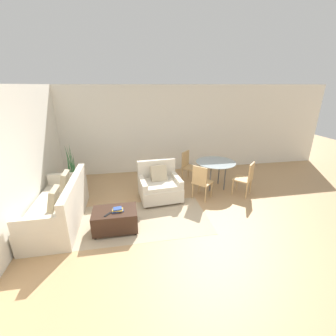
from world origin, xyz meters
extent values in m
plane|color=tan|center=(0.00, 0.00, 0.00)|extent=(20.00, 20.00, 0.00)
cube|color=white|center=(0.00, 3.67, 1.38)|extent=(12.00, 0.06, 2.75)
cube|color=white|center=(-2.89, 1.50, 1.38)|extent=(0.06, 12.00, 2.75)
cube|color=tan|center=(-0.65, 0.73, 0.00)|extent=(2.85, 1.55, 0.00)
cube|color=brown|center=(-0.65, 0.15, 0.00)|extent=(2.79, 0.05, 0.00)
cube|color=brown|center=(-0.65, 0.34, 0.00)|extent=(2.79, 0.05, 0.00)
cube|color=brown|center=(-0.65, 0.53, 0.00)|extent=(2.79, 0.05, 0.00)
cube|color=brown|center=(-0.65, 0.73, 0.00)|extent=(2.79, 0.05, 0.00)
cube|color=brown|center=(-0.65, 0.92, 0.00)|extent=(2.79, 0.05, 0.00)
cube|color=brown|center=(-0.65, 1.12, 0.00)|extent=(2.79, 0.05, 0.00)
cube|color=brown|center=(-0.65, 1.31, 0.00)|extent=(2.79, 0.05, 0.00)
cube|color=beige|center=(-2.37, 0.98, 0.23)|extent=(0.91, 2.09, 0.46)
cube|color=beige|center=(-1.99, 0.98, 0.69)|extent=(0.14, 2.09, 0.48)
cube|color=beige|center=(-2.37, 1.97, 0.59)|extent=(0.84, 0.12, 0.26)
cube|color=beige|center=(-2.37, 0.00, 0.59)|extent=(0.84, 0.12, 0.26)
cube|color=tan|center=(-2.28, 1.45, 0.74)|extent=(0.19, 0.40, 0.41)
cube|color=tan|center=(-2.28, 0.62, 0.74)|extent=(0.19, 0.40, 0.41)
cube|color=beige|center=(-0.12, 1.58, 0.22)|extent=(1.06, 0.95, 0.33)
cube|color=beige|center=(-0.12, 1.55, 0.44)|extent=(0.81, 0.81, 0.10)
cube|color=beige|center=(-0.15, 1.95, 0.66)|extent=(0.99, 0.21, 0.55)
cube|color=beige|center=(-0.55, 1.54, 0.49)|extent=(0.19, 0.81, 0.20)
cube|color=beige|center=(0.31, 1.62, 0.49)|extent=(0.19, 0.81, 0.20)
cylinder|color=brown|center=(-0.50, 1.19, 0.03)|extent=(0.05, 0.05, 0.06)
cylinder|color=brown|center=(0.32, 1.27, 0.03)|extent=(0.05, 0.05, 0.06)
cylinder|color=brown|center=(-0.56, 1.90, 0.03)|extent=(0.05, 0.05, 0.06)
cylinder|color=brown|center=(0.26, 1.97, 0.03)|extent=(0.05, 0.05, 0.06)
cube|color=tan|center=(-0.13, 1.69, 0.66)|extent=(0.41, 0.25, 0.41)
cube|color=#382319|center=(-1.18, 0.47, 0.24)|extent=(0.86, 0.56, 0.40)
cylinder|color=black|center=(-1.56, 0.24, 0.02)|extent=(0.04, 0.04, 0.04)
cylinder|color=black|center=(-0.80, 0.24, 0.02)|extent=(0.04, 0.04, 0.04)
cylinder|color=black|center=(-1.56, 0.70, 0.02)|extent=(0.04, 0.04, 0.04)
cylinder|color=black|center=(-0.80, 0.70, 0.02)|extent=(0.04, 0.04, 0.04)
cube|color=#2D478C|center=(-1.12, 0.45, 0.45)|extent=(0.23, 0.17, 0.02)
cube|color=gold|center=(-1.12, 0.44, 0.47)|extent=(0.21, 0.16, 0.02)
cube|color=#2D478C|center=(-1.12, 0.45, 0.49)|extent=(0.18, 0.15, 0.02)
cube|color=black|center=(-1.30, 0.34, 0.44)|extent=(0.14, 0.15, 0.01)
cylinder|color=brown|center=(-2.37, 2.52, 0.14)|extent=(0.42, 0.42, 0.27)
cylinder|color=black|center=(-2.37, 2.52, 0.26)|extent=(0.38, 0.38, 0.02)
cone|color=#387A42|center=(-2.30, 2.52, 0.75)|extent=(0.06, 0.14, 0.96)
cone|color=#387A42|center=(-2.30, 2.61, 0.67)|extent=(0.07, 0.06, 0.80)
cone|color=#387A42|center=(-2.37, 2.61, 0.81)|extent=(0.10, 0.05, 1.08)
cone|color=#387A42|center=(-2.44, 2.57, 0.64)|extent=(0.07, 0.08, 0.75)
cone|color=#387A42|center=(-2.41, 2.51, 0.73)|extent=(0.12, 0.18, 0.92)
cone|color=#387A42|center=(-2.37, 2.48, 0.80)|extent=(0.18, 0.05, 1.06)
cone|color=#387A42|center=(-2.32, 2.47, 0.79)|extent=(0.14, 0.12, 1.05)
cylinder|color=#99A8AD|center=(1.49, 2.01, 0.75)|extent=(1.08, 1.08, 0.01)
cylinder|color=#59595B|center=(1.29, 1.80, 0.37)|extent=(0.04, 0.04, 0.74)
cylinder|color=#59595B|center=(1.70, 1.80, 0.37)|extent=(0.04, 0.04, 0.74)
cylinder|color=#59595B|center=(1.29, 2.22, 0.37)|extent=(0.04, 0.04, 0.74)
cylinder|color=#59595B|center=(1.70, 2.22, 0.37)|extent=(0.04, 0.04, 0.74)
cube|color=tan|center=(0.95, 1.46, 0.43)|extent=(0.59, 0.59, 0.03)
cube|color=tan|center=(0.82, 1.33, 0.68)|extent=(0.29, 0.29, 0.45)
cylinder|color=tan|center=(1.21, 1.46, 0.21)|extent=(0.03, 0.03, 0.42)
cylinder|color=tan|center=(0.95, 1.72, 0.21)|extent=(0.03, 0.03, 0.42)
cylinder|color=tan|center=(0.95, 1.21, 0.21)|extent=(0.03, 0.03, 0.42)
cylinder|color=tan|center=(0.70, 1.46, 0.21)|extent=(0.03, 0.03, 0.42)
cube|color=tan|center=(2.04, 1.46, 0.43)|extent=(0.59, 0.59, 0.03)
cube|color=tan|center=(2.17, 1.33, 0.68)|extent=(0.29, 0.29, 0.45)
cylinder|color=tan|center=(2.04, 1.72, 0.21)|extent=(0.03, 0.03, 0.42)
cylinder|color=tan|center=(1.78, 1.46, 0.21)|extent=(0.03, 0.03, 0.42)
cylinder|color=tan|center=(2.29, 1.46, 0.21)|extent=(0.03, 0.03, 0.42)
cylinder|color=tan|center=(2.04, 1.21, 0.21)|extent=(0.03, 0.03, 0.42)
cube|color=tan|center=(0.95, 2.55, 0.43)|extent=(0.59, 0.59, 0.03)
cube|color=tan|center=(0.82, 2.69, 0.68)|extent=(0.29, 0.29, 0.45)
cylinder|color=tan|center=(0.95, 2.30, 0.21)|extent=(0.03, 0.03, 0.42)
cylinder|color=tan|center=(1.21, 2.55, 0.21)|extent=(0.03, 0.03, 0.42)
cylinder|color=tan|center=(0.70, 2.55, 0.21)|extent=(0.03, 0.03, 0.42)
cylinder|color=tan|center=(0.95, 2.81, 0.21)|extent=(0.03, 0.03, 0.42)
camera|label=1|loc=(-0.85, -3.46, 2.73)|focal=24.00mm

